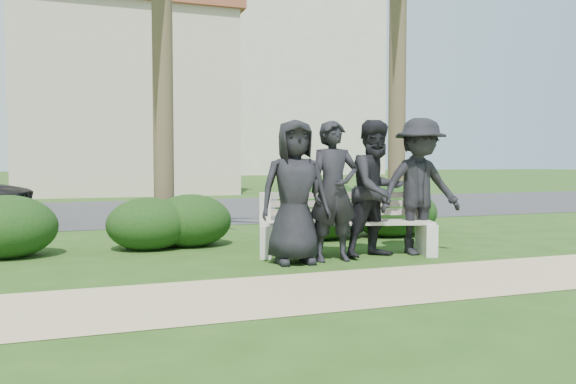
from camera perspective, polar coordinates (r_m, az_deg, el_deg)
name	(u,v)px	position (r m, az deg, el deg)	size (l,w,h in m)	color
ground	(287,258)	(7.27, -0.13, -6.77)	(160.00, 160.00, 0.00)	#224313
footpath	(346,288)	(5.64, 5.95, -9.66)	(30.00, 1.60, 0.01)	tan
asphalt_street	(187,210)	(15.01, -10.18, -1.76)	(160.00, 8.00, 0.01)	#2D2D30
stucco_bldg_right	(125,105)	(24.93, -16.22, 8.48)	(8.40, 8.40, 7.30)	#C1B191
hotel_tower	(244,54)	(65.05, -4.46, 13.78)	(26.00, 18.00, 37.30)	beige
park_bench	(345,228)	(7.54, 5.85, -3.63)	(2.45, 1.14, 0.81)	#AA9F8F
man_a	(295,192)	(6.84, 0.69, 0.02)	(0.86, 0.56, 1.76)	black
man_b	(334,191)	(7.02, 4.66, 0.09)	(0.64, 0.42, 1.76)	black
man_c	(377,189)	(7.38, 9.02, 0.32)	(0.87, 0.68, 1.79)	black
man_d	(420,186)	(7.73, 13.24, 0.55)	(1.18, 0.68, 1.83)	black
hedge_a	(5,225)	(8.18, -26.77, -3.03)	(1.29, 1.07, 0.84)	black
hedge_b	(148,222)	(8.24, -14.00, -3.02)	(1.17, 0.97, 0.76)	black
hedge_c	(190,219)	(8.43, -9.88, -2.74)	(1.22, 1.01, 0.79)	black
hedge_d	(321,208)	(9.10, 3.32, -1.67)	(1.52, 1.25, 0.99)	black
hedge_e	(403,211)	(9.89, 11.61, -1.92)	(1.22, 1.00, 0.79)	black
hedge_f	(390,209)	(9.59, 10.32, -1.70)	(1.40, 1.16, 0.91)	black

